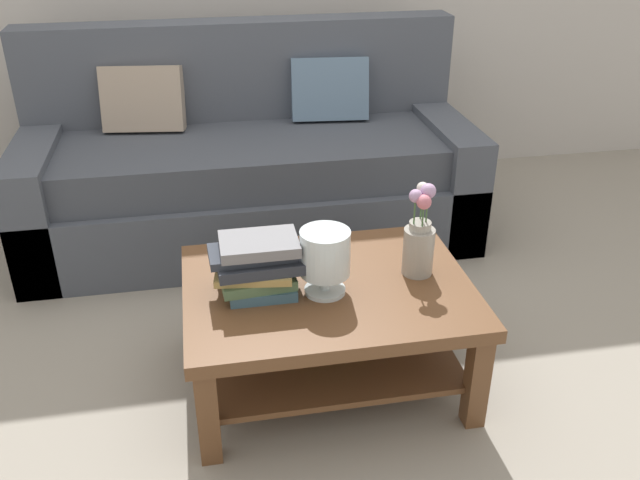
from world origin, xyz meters
The scene contains 6 objects.
ground_plane centered at (0.00, 0.00, 0.00)m, with size 10.00×10.00×0.00m, color gray.
couch centered at (-0.07, 0.84, 0.36)m, with size 2.25×0.90×1.06m.
coffee_table centered at (0.08, -0.45, 0.30)m, with size 1.02×0.77×0.42m.
book_stack_main centered at (-0.16, -0.45, 0.52)m, with size 0.32×0.23×0.21m.
glass_hurricane_vase centered at (0.06, -0.49, 0.57)m, with size 0.17×0.17×0.24m.
flower_pitcher centered at (0.42, -0.43, 0.56)m, with size 0.11×0.11×0.35m.
Camera 1 is at (-0.33, -2.46, 1.70)m, focal length 38.17 mm.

